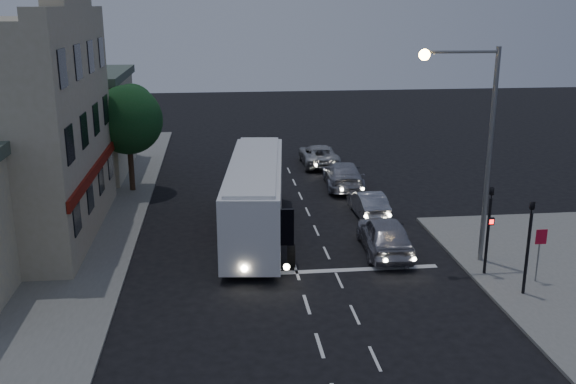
{
  "coord_description": "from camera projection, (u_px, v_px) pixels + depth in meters",
  "views": [
    {
      "loc": [
        -3.11,
        -22.43,
        10.68
      ],
      "look_at": [
        0.13,
        6.4,
        2.2
      ],
      "focal_mm": 40.0,
      "sensor_mm": 36.0,
      "label": 1
    }
  ],
  "objects": [
    {
      "name": "street_tree",
      "position": [
        128.0,
        117.0,
        36.91
      ],
      "size": [
        4.0,
        4.0,
        6.2
      ],
      "color": "black",
      "rests_on": "sidewalk_far"
    },
    {
      "name": "car_sedan_a",
      "position": [
        368.0,
        203.0,
        33.66
      ],
      "size": [
        1.51,
        4.05,
        1.32
      ],
      "primitive_type": "imported",
      "rotation": [
        0.0,
        0.0,
        3.17
      ],
      "color": "#97989E",
      "rests_on": "ground"
    },
    {
      "name": "car_sedan_b",
      "position": [
        343.0,
        175.0,
        38.88
      ],
      "size": [
        2.6,
        5.51,
        1.55
      ],
      "primitive_type": "imported",
      "rotation": [
        0.0,
        0.0,
        3.06
      ],
      "color": "#989AA4",
      "rests_on": "ground"
    },
    {
      "name": "car_suv",
      "position": [
        385.0,
        235.0,
        28.57
      ],
      "size": [
        2.24,
        4.99,
        1.66
      ],
      "primitive_type": "imported",
      "rotation": [
        0.0,
        0.0,
        3.08
      ],
      "color": "#9C9BA5",
      "rests_on": "ground"
    },
    {
      "name": "low_building_north",
      "position": [
        55.0,
        122.0,
        41.4
      ],
      "size": [
        9.4,
        9.4,
        6.5
      ],
      "color": "#C5BA94",
      "rests_on": "sidewalk_far"
    },
    {
      "name": "traffic_signal_main",
      "position": [
        489.0,
        220.0,
        25.6
      ],
      "size": [
        0.25,
        0.35,
        4.1
      ],
      "color": "black",
      "rests_on": "sidewalk_near"
    },
    {
      "name": "traffic_signal_side",
      "position": [
        529.0,
        236.0,
        23.79
      ],
      "size": [
        0.18,
        0.15,
        4.1
      ],
      "color": "black",
      "rests_on": "sidewalk_near"
    },
    {
      "name": "road_markings",
      "position": [
        322.0,
        259.0,
        28.02
      ],
      "size": [
        8.0,
        30.55,
        0.01
      ],
      "color": "silver",
      "rests_on": "ground"
    },
    {
      "name": "streetlight",
      "position": [
        476.0,
        132.0,
        26.0
      ],
      "size": [
        3.32,
        0.44,
        9.0
      ],
      "color": "slate",
      "rests_on": "sidewalk_near"
    },
    {
      "name": "car_sedan_c",
      "position": [
        319.0,
        155.0,
        44.29
      ],
      "size": [
        2.43,
        5.16,
        1.43
      ],
      "primitive_type": "imported",
      "rotation": [
        0.0,
        0.0,
        3.13
      ],
      "color": "#B0B0B0",
      "rests_on": "ground"
    },
    {
      "name": "regulatory_sign",
      "position": [
        540.0,
        247.0,
        25.05
      ],
      "size": [
        0.45,
        0.12,
        2.2
      ],
      "color": "slate",
      "rests_on": "sidewalk_near"
    },
    {
      "name": "ground",
      "position": [
        303.0,
        293.0,
        24.73
      ],
      "size": [
        120.0,
        120.0,
        0.0
      ],
      "primitive_type": "plane",
      "color": "black"
    },
    {
      "name": "tour_bus",
      "position": [
        256.0,
        196.0,
        30.51
      ],
      "size": [
        3.7,
        12.01,
        3.62
      ],
      "rotation": [
        0.0,
        0.0,
        -0.11
      ],
      "color": "white",
      "rests_on": "ground"
    },
    {
      "name": "sidewalk_far",
      "position": [
        14.0,
        234.0,
        30.94
      ],
      "size": [
        12.0,
        50.0,
        0.12
      ],
      "primitive_type": "cube",
      "color": "slate",
      "rests_on": "ground"
    }
  ]
}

